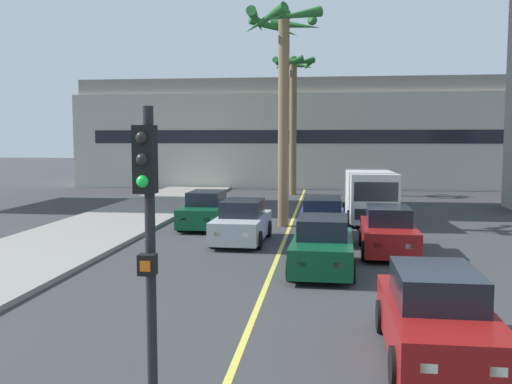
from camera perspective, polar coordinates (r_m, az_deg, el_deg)
The scene contains 12 objects.
lane_stripe_center at distance 22.69m, azimuth 3.05°, elevation -4.36°, with size 0.14×56.00×0.01m, color #DBCC4C.
pier_building_backdrop at distance 46.86m, azimuth 5.11°, elevation 5.73°, with size 36.30×8.04×8.43m.
car_queue_front at distance 10.65m, azimuth 17.58°, elevation -11.88°, with size 1.86×4.11×1.56m.
car_queue_second at distance 19.61m, azimuth 13.07°, elevation -3.91°, with size 1.93×4.15×1.56m.
car_queue_third at distance 16.69m, azimuth 6.68°, elevation -5.42°, with size 1.93×4.15×1.56m.
car_queue_fourth at distance 21.16m, azimuth -1.40°, elevation -3.10°, with size 1.94×4.15×1.56m.
car_queue_fifth at distance 24.75m, azimuth -5.02°, elevation -1.88°, with size 1.86×4.11×1.56m.
car_queue_sixth at distance 21.97m, azimuth 6.63°, elevation -2.82°, with size 1.85×4.11×1.56m.
delivery_van at distance 26.40m, azimuth 11.25°, elevation -0.28°, with size 2.27×5.30×2.36m.
traffic_light_median_near at distance 6.64m, azimuth -10.72°, elevation -4.42°, with size 0.24×0.37×4.20m.
palm_tree_near_median at distance 25.04m, azimuth 2.75°, elevation 12.70°, with size 3.49×3.62×9.36m.
palm_tree_mid_median at distance 39.24m, azimuth 3.73°, elevation 9.98°, with size 2.96×3.00×9.39m.
Camera 1 is at (1.49, 1.69, 3.83)m, focal length 40.01 mm.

